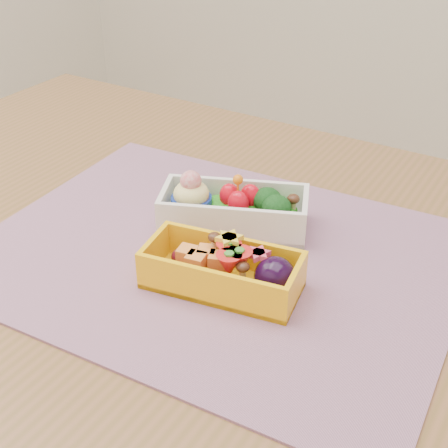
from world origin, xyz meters
The scene contains 4 objects.
table centered at (0.00, 0.00, 0.65)m, with size 1.20×0.80×0.75m.
placemat centered at (-0.02, 0.03, 0.75)m, with size 0.51×0.39×0.00m, color #A4718E.
bento_white centered at (-0.03, 0.08, 0.78)m, with size 0.18×0.13×0.07m.
bento_yellow centered at (0.02, -0.02, 0.78)m, with size 0.16×0.09×0.05m.
Camera 1 is at (0.28, -0.45, 1.14)m, focal length 50.09 mm.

